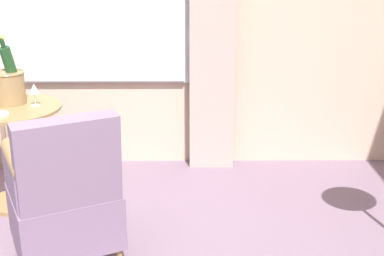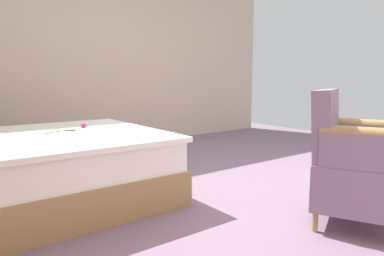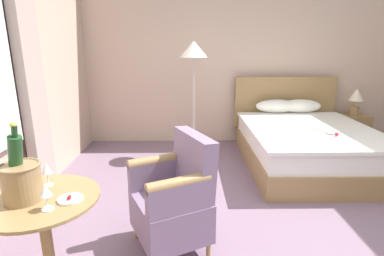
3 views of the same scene
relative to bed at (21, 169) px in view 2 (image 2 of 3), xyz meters
The scene contains 4 objects.
ground_plane 1.96m from the bed, 107.81° to the right, with size 7.35×7.35×0.00m, color slate.
wall_far_side 3.09m from the bed, 40.49° to the right, with size 0.12×5.97×3.14m.
bed is the anchor object (origin of this frame).
armchair_by_window 2.47m from the bed, 134.11° to the right, with size 0.73×0.74×0.95m.
Camera 2 is at (-2.32, 2.33, 1.01)m, focal length 32.00 mm.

